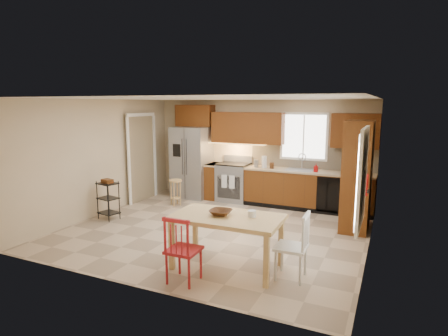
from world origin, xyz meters
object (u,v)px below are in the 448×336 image
Objects in this scene: soap_bottle at (316,168)px; dining_table at (227,242)px; chair_white at (291,246)px; range_stove at (234,183)px; pantry at (357,176)px; table_bowl at (221,215)px; table_jar at (252,215)px; fire_extinguisher at (364,185)px; bar_stool at (176,192)px; refrigerator at (192,162)px; utility_cart at (108,200)px; chair_red at (184,249)px.

soap_bottle is 0.12× the size of dining_table.
soap_bottle is 0.20× the size of chair_white.
range_stove is 3.19m from pantry.
soap_bottle reaches higher than dining_table.
chair_white is 1.10m from table_bowl.
table_jar is (1.78, -3.52, 0.36)m from range_stove.
pantry is at bearing 100.78° from fire_extinguisher.
soap_bottle is 3.32m from bar_stool.
chair_white is 2.90× the size of table_bowl.
range_stove is at bearing 177.60° from soap_bottle.
chair_white is (-0.80, -1.53, -0.63)m from fire_extinguisher.
bar_stool is (-4.08, 0.02, -0.74)m from pantry.
refrigerator is 4.53m from table_jar.
table_jar is 0.17× the size of utility_cart.
chair_red is at bearing -75.80° from range_stove.
pantry is at bearing 57.95° from table_bowl.
chair_white is at bearing -4.76° from table_jar.
utility_cart is at bearing -162.55° from pantry.
table_jar is 3.88m from bar_stool.
chair_red is (-0.35, -0.65, 0.08)m from dining_table.
refrigerator is 2.24× the size of utility_cart.
pantry reaches higher than table_bowl.
refrigerator is 5.62× the size of table_bowl.
refrigerator is 2.56m from utility_cart.
range_stove is 4.82× the size of soap_bottle.
refrigerator reaches higher than soap_bottle.
refrigerator reaches higher than fire_extinguisher.
bar_stool is (-3.13, -0.88, -0.68)m from soap_bottle.
chair_red is 1.00× the size of chair_white.
refrigerator reaches higher than dining_table.
fire_extinguisher reaches higher than soap_bottle.
chair_red is 6.72× the size of table_jar.
range_stove is 6.58× the size of table_jar.
soap_bottle is at bearing 78.80° from table_bowl.
soap_bottle reaches higher than chair_red.
range_stove is at bearing 38.65° from bar_stool.
soap_bottle is 1.37× the size of table_jar.
utility_cart is (-4.18, 1.08, -0.06)m from chair_white.
dining_table is at bearing -99.63° from soap_bottle.
refrigerator reaches higher than range_stove.
table_jar is at bearing -63.17° from range_stove.
bar_stool is (-2.88, 2.55, -0.51)m from table_jar.
utility_cart is (-1.80, -2.49, -0.05)m from range_stove.
utility_cart is at bearing 74.43° from chair_white.
refrigerator is 5.00m from chair_white.
pantry is 4.14m from bar_stool.
table_bowl is (-1.05, -0.05, 0.32)m from chair_white.
soap_bottle is 0.53× the size of fire_extinguisher.
refrigerator is at bearing 44.10° from chair_white.
range_stove is 0.98× the size of chair_white.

